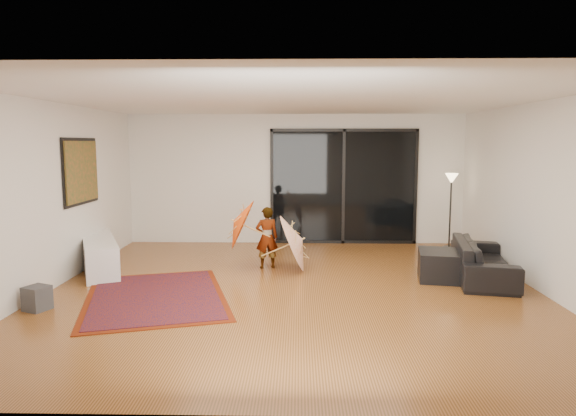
{
  "coord_description": "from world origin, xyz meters",
  "views": [
    {
      "loc": [
        0.07,
        -7.24,
        2.11
      ],
      "look_at": [
        -0.1,
        0.68,
        1.1
      ],
      "focal_mm": 32.0,
      "sensor_mm": 36.0,
      "label": 1
    }
  ],
  "objects_px": {
    "sofa": "(483,260)",
    "ottoman": "(445,265)",
    "child": "(267,238)",
    "media_console": "(99,254)"
  },
  "relations": [
    {
      "from": "sofa",
      "to": "ottoman",
      "type": "bearing_deg",
      "value": 109.76
    },
    {
      "from": "sofa",
      "to": "child",
      "type": "bearing_deg",
      "value": 91.47
    },
    {
      "from": "sofa",
      "to": "media_console",
      "type": "bearing_deg",
      "value": 97.75
    },
    {
      "from": "ottoman",
      "to": "child",
      "type": "bearing_deg",
      "value": 166.41
    },
    {
      "from": "ottoman",
      "to": "media_console",
      "type": "bearing_deg",
      "value": 175.25
    },
    {
      "from": "sofa",
      "to": "child",
      "type": "relative_size",
      "value": 1.93
    },
    {
      "from": "media_console",
      "to": "ottoman",
      "type": "relative_size",
      "value": 2.5
    },
    {
      "from": "media_console",
      "to": "child",
      "type": "bearing_deg",
      "value": -20.19
    },
    {
      "from": "child",
      "to": "ottoman",
      "type": "bearing_deg",
      "value": 153.18
    },
    {
      "from": "media_console",
      "to": "ottoman",
      "type": "distance_m",
      "value": 5.6
    }
  ]
}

